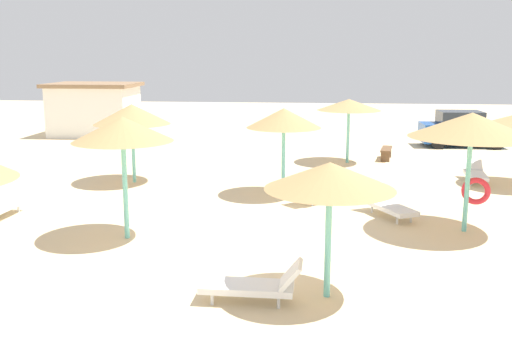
% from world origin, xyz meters
% --- Properties ---
extents(ground_plane, '(80.00, 80.00, 0.00)m').
position_xyz_m(ground_plane, '(0.00, 0.00, 0.00)').
color(ground_plane, beige).
extents(parasol_0, '(3.07, 3.07, 3.03)m').
position_xyz_m(parasol_0, '(5.47, 1.69, 2.69)').
color(parasol_0, '#6BC6BC').
rests_on(parasol_0, ground).
extents(parasol_2, '(2.37, 2.37, 2.55)m').
position_xyz_m(parasol_2, '(1.91, -2.73, 2.29)').
color(parasol_2, '#6BC6BC').
rests_on(parasol_2, ground).
extents(parasol_4, '(2.35, 2.35, 2.78)m').
position_xyz_m(parasol_4, '(0.66, 5.07, 2.46)').
color(parasol_4, '#6BC6BC').
rests_on(parasol_4, ground).
extents(parasol_5, '(2.59, 2.59, 2.62)m').
position_xyz_m(parasol_5, '(3.00, 10.92, 2.38)').
color(parasol_5, '#6BC6BC').
rests_on(parasol_5, ground).
extents(parasol_6, '(2.64, 2.64, 2.74)m').
position_xyz_m(parasol_6, '(-4.64, 6.41, 2.39)').
color(parasol_6, '#6BC6BC').
rests_on(parasol_6, ground).
extents(parasol_8, '(2.40, 2.40, 2.99)m').
position_xyz_m(parasol_8, '(-2.90, 0.28, 2.68)').
color(parasol_8, '#6BC6BC').
rests_on(parasol_8, ground).
extents(lounger_0, '(1.43, 1.93, 0.80)m').
position_xyz_m(lounger_0, '(3.70, 2.89, 0.33)').
color(lounger_0, white).
rests_on(lounger_0, ground).
extents(lounger_2, '(1.87, 0.68, 0.79)m').
position_xyz_m(lounger_2, '(0.59, -3.11, 0.32)').
color(lounger_2, white).
rests_on(lounger_2, ground).
extents(lounger_3, '(0.85, 1.97, 0.66)m').
position_xyz_m(lounger_3, '(7.28, 7.67, 0.31)').
color(lounger_3, white).
rests_on(lounger_3, ground).
extents(lounger_4, '(1.83, 1.78, 0.61)m').
position_xyz_m(lounger_4, '(1.78, 4.25, 0.31)').
color(lounger_4, white).
rests_on(lounger_4, ground).
extents(bench_0, '(0.67, 1.55, 0.49)m').
position_xyz_m(bench_0, '(4.68, 11.81, 0.35)').
color(bench_0, brown).
rests_on(bench_0, ground).
extents(parked_car, '(4.04, 2.07, 1.72)m').
position_xyz_m(parked_car, '(8.74, 15.75, 0.82)').
color(parked_car, '#194C9E').
rests_on(parked_car, ground).
extents(beach_cabana, '(4.67, 3.58, 2.86)m').
position_xyz_m(beach_cabana, '(-10.40, 17.75, 1.45)').
color(beach_cabana, white).
rests_on(beach_cabana, ground).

